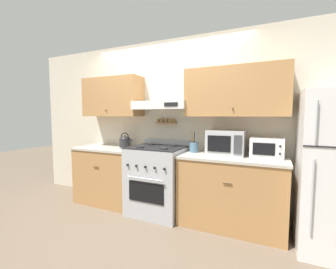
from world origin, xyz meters
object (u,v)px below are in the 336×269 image
(tea_kettle, at_px, (125,141))
(utensil_crock, at_px, (194,147))
(microwave, at_px, (226,142))
(stove_range, at_px, (157,180))
(toaster_oven, at_px, (267,148))

(tea_kettle, height_order, utensil_crock, utensil_crock)
(utensil_crock, bearing_deg, microwave, 2.32)
(stove_range, height_order, tea_kettle, tea_kettle)
(tea_kettle, bearing_deg, utensil_crock, 0.00)
(microwave, height_order, toaster_oven, microwave)
(tea_kettle, xyz_separation_m, toaster_oven, (2.09, -0.00, 0.03))
(tea_kettle, height_order, toaster_oven, same)
(microwave, bearing_deg, stove_range, -169.70)
(microwave, relative_size, utensil_crock, 1.65)
(tea_kettle, bearing_deg, toaster_oven, -0.05)
(stove_range, bearing_deg, tea_kettle, 167.09)
(stove_range, xyz_separation_m, utensil_crock, (0.50, 0.15, 0.49))
(tea_kettle, height_order, microwave, microwave)
(stove_range, bearing_deg, microwave, 10.30)
(stove_range, distance_m, microwave, 1.11)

